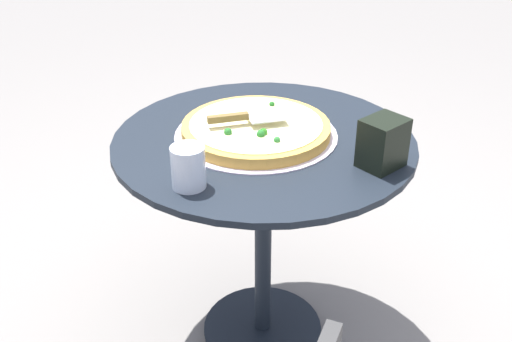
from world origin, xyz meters
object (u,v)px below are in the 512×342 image
drinking_cup (188,167)px  napkin_dispenser (383,143)px  pizza_on_tray (256,129)px  patio_table (263,186)px  pizza_server (246,117)px

drinking_cup → napkin_dispenser: (0.05, 0.47, 0.01)m
napkin_dispenser → pizza_on_tray: bearing=-70.4°
patio_table → pizza_server: pizza_server is taller
pizza_on_tray → pizza_server: pizza_server is taller
pizza_server → napkin_dispenser: bearing=45.5°
patio_table → pizza_on_tray: bearing=-141.8°
pizza_on_tray → drinking_cup: size_ratio=4.34×
pizza_on_tray → pizza_server: (-0.00, -0.03, 0.04)m
drinking_cup → patio_table: bearing=126.8°
pizza_server → napkin_dispenser: size_ratio=1.70×
napkin_dispenser → pizza_server: bearing=-67.5°
pizza_server → drinking_cup: 0.29m
pizza_on_tray → napkin_dispenser: bearing=42.7°
pizza_on_tray → drinking_cup: 0.31m
patio_table → drinking_cup: (0.19, -0.25, 0.20)m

